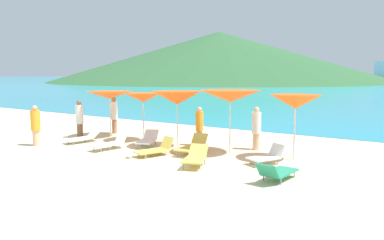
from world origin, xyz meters
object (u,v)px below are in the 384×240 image
at_px(beachgoer_4, 114,114).
at_px(beach_ball, 130,154).
at_px(lounge_chair_4, 277,172).
at_px(beachgoer_0, 256,127).
at_px(lounge_chair_3, 195,157).
at_px(beachgoer_1, 80,118).
at_px(umbrella_3, 230,96).
at_px(lounge_chair_0, 155,149).
at_px(lounge_chair_1, 192,146).
at_px(lounge_chair_6, 110,142).
at_px(lounge_chair_2, 267,156).
at_px(lounge_chair_5, 83,137).
at_px(beachgoer_2, 36,125).
at_px(umbrella_4, 296,102).
at_px(umbrella_0, 110,95).
at_px(umbrella_2, 177,98).
at_px(lounge_chair_7, 148,139).
at_px(beachgoer_3, 199,125).
at_px(umbrella_1, 143,98).

distance_m(beachgoer_4, beach_ball, 5.84).
xyz_separation_m(lounge_chair_4, beachgoer_0, (-2.26, 3.69, 0.63)).
distance_m(lounge_chair_3, beachgoer_1, 7.58).
height_order(umbrella_3, lounge_chair_0, umbrella_3).
distance_m(lounge_chair_1, lounge_chair_6, 3.38).
xyz_separation_m(lounge_chair_2, beach_ball, (-4.43, -1.92, -0.13)).
relative_size(lounge_chair_5, beachgoer_0, 0.98).
bearing_deg(beachgoer_0, beachgoer_2, 167.08).
bearing_deg(lounge_chair_6, umbrella_4, 27.41).
bearing_deg(umbrella_0, umbrella_2, -4.12).
xyz_separation_m(lounge_chair_3, beachgoer_1, (-7.41, 1.46, 0.62)).
xyz_separation_m(lounge_chair_6, beachgoer_0, (4.87, 3.14, 0.62)).
bearing_deg(beachgoer_2, umbrella_2, 32.88).
bearing_deg(lounge_chair_3, umbrella_2, 115.96).
distance_m(lounge_chair_7, beachgoer_1, 3.98).
bearing_deg(lounge_chair_3, lounge_chair_0, 146.02).
relative_size(beachgoer_3, beachgoer_4, 0.89).
xyz_separation_m(beachgoer_2, beach_ball, (4.84, 0.46, -0.74)).
bearing_deg(lounge_chair_1, lounge_chair_6, -165.89).
bearing_deg(lounge_chair_3, lounge_chair_7, 133.04).
height_order(umbrella_3, lounge_chair_7, umbrella_3).
distance_m(lounge_chair_1, lounge_chair_3, 1.82).
relative_size(lounge_chair_2, lounge_chair_5, 0.83).
height_order(lounge_chair_6, beach_ball, lounge_chair_6).
bearing_deg(beachgoer_0, lounge_chair_6, 171.41).
bearing_deg(beachgoer_0, umbrella_4, -67.66).
bearing_deg(beachgoer_1, lounge_chair_7, -78.94).
xyz_separation_m(umbrella_3, beach_ball, (-2.63, -2.64, -2.02)).
relative_size(umbrella_0, lounge_chair_2, 1.63).
relative_size(lounge_chair_4, beachgoer_3, 0.97).
distance_m(beachgoer_0, beachgoer_1, 8.25).
xyz_separation_m(lounge_chair_4, beachgoer_4, (-9.87, 3.49, 0.71)).
bearing_deg(umbrella_3, lounge_chair_6, -156.34).
distance_m(umbrella_2, umbrella_3, 2.35).
relative_size(umbrella_0, lounge_chair_6, 1.41).
bearing_deg(beach_ball, umbrella_2, 83.43).
distance_m(lounge_chair_0, lounge_chair_4, 4.95).
distance_m(umbrella_0, beachgoer_3, 4.83).
distance_m(lounge_chair_5, lounge_chair_7, 3.02).
bearing_deg(umbrella_0, lounge_chair_1, -10.54).
xyz_separation_m(beachgoer_1, beach_ball, (4.84, -1.82, -0.78)).
relative_size(lounge_chair_6, lounge_chair_7, 0.94).
height_order(lounge_chair_6, beachgoer_1, beachgoer_1).
height_order(umbrella_4, beachgoer_0, umbrella_4).
distance_m(umbrella_1, lounge_chair_4, 7.87).
distance_m(lounge_chair_6, beachgoer_4, 4.08).
xyz_separation_m(lounge_chair_0, lounge_chair_5, (-4.29, 0.28, -0.01)).
distance_m(lounge_chair_2, beach_ball, 4.83).
bearing_deg(lounge_chair_0, lounge_chair_1, 63.54).
distance_m(lounge_chair_0, lounge_chair_1, 1.39).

